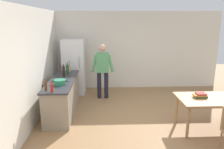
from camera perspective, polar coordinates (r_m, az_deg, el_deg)
name	(u,v)px	position (r m, az deg, el deg)	size (l,w,h in m)	color
ground_plane	(143,124)	(5.31, 8.18, -12.87)	(14.00, 14.00, 0.00)	#936D47
wall_back	(129,50)	(7.77, 4.55, 6.33)	(6.40, 0.12, 2.70)	silver
wall_left	(29,68)	(5.23, -20.95, 1.63)	(0.12, 5.60, 2.70)	silver
kitchen_counter	(63,96)	(5.88, -12.78, -5.56)	(0.64, 2.20, 0.90)	gray
refrigerator	(74,67)	(7.27, -10.00, 2.02)	(0.70, 0.67, 1.80)	white
person	(103,68)	(6.64, -2.49, 1.78)	(0.70, 0.22, 1.70)	#1E1E2D
dining_table	(210,101)	(5.22, 24.45, -6.47)	(1.40, 0.90, 0.75)	#9E754C
cooking_pot	(60,82)	(5.32, -13.59, -1.96)	(0.40, 0.28, 0.12)	#2D845B
utensil_jar	(69,69)	(6.64, -11.24, 1.51)	(0.11, 0.11, 0.32)	tan
bottle_wine_dark	(64,71)	(6.02, -12.60, 0.81)	(0.08, 0.08, 0.34)	black
bottle_beer_brown	(46,86)	(4.96, -17.09, -2.81)	(0.06, 0.06, 0.26)	#5B3314
bottle_wine_green	(68,70)	(6.23, -11.65, 1.30)	(0.08, 0.08, 0.34)	#1E5123
bottle_sauce_red	(52,88)	(4.79, -15.60, -3.43)	(0.06, 0.06, 0.24)	#B22319
book_stack	(200,95)	(5.14, 22.24, -5.10)	(0.31, 0.18, 0.10)	#387A47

